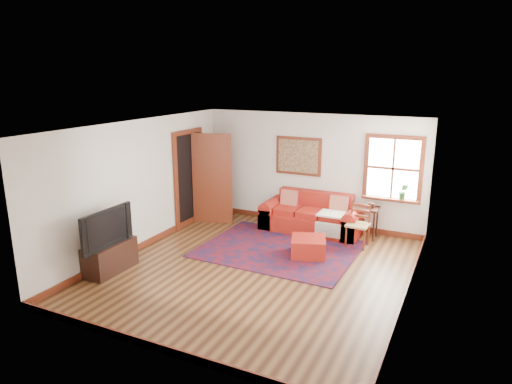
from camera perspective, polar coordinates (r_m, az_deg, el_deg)
The scene contains 13 objects.
ground at distance 8.10m, azimuth 0.23°, elevation -9.64°, with size 5.50×5.50×0.00m, color #3A1F0F.
room_envelope at distance 7.59m, azimuth 0.29°, elevation 1.84°, with size 5.04×5.54×2.52m.
window at distance 9.69m, azimuth 16.86°, elevation 1.99°, with size 1.18×0.20×1.38m.
doorway at distance 10.27m, azimuth -6.63°, elevation 1.83°, with size 0.89×1.08×2.14m.
framed_artwork at distance 10.16m, azimuth 5.30°, elevation 4.50°, with size 1.05×0.07×0.85m.
persian_rug at distance 8.96m, azimuth 2.87°, elevation -7.12°, with size 2.90×2.32×0.02m, color #600D14.
red_leather_sofa at distance 9.97m, azimuth 6.97°, elevation -3.31°, with size 2.12×0.88×0.83m.
red_ottoman at distance 8.65m, azimuth 6.55°, elevation -6.84°, with size 0.62×0.62×0.36m, color #9F1D14.
side_table at distance 9.69m, azimuth 13.48°, elevation -2.54°, with size 0.54×0.41×0.66m.
ladder_back_chair at distance 9.22m, azimuth 12.71°, elevation -3.75°, with size 0.43×0.41×0.89m.
media_cabinet at distance 8.33m, azimuth -17.77°, elevation -7.73°, with size 0.43×0.95×0.52m, color black.
television at distance 8.02m, azimuth -18.70°, elevation -4.22°, with size 1.13×0.15×0.65m, color black.
candle_hurricane at distance 8.42m, azimuth -16.03°, elevation -4.83°, with size 0.12×0.12×0.18m.
Camera 1 is at (3.17, -6.67, 3.34)m, focal length 32.00 mm.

